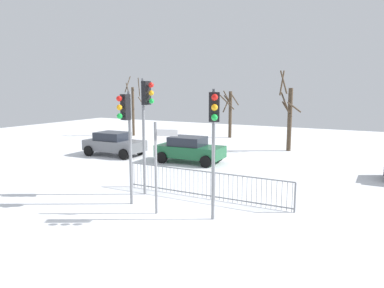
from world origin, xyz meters
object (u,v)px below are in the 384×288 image
object	(u,v)px
traffic_light_foreground_left	(146,111)
bare_tree_centre	(133,108)
direction_sign_post	(158,163)
traffic_light_mid_left	(126,123)
car_green_near	(189,149)
bare_tree_left	(230,112)
car_grey_trailing	(114,143)
bare_tree_right	(289,115)
traffic_light_rear_left	(214,125)

from	to	relation	value
traffic_light_foreground_left	bare_tree_centre	xyz separation A→B (m)	(-11.64, 14.41, -0.92)
direction_sign_post	bare_tree_centre	bearing A→B (deg)	108.07
traffic_light_mid_left	direction_sign_post	size ratio (longest dim) A/B	1.32
traffic_light_foreground_left	car_green_near	xyz separation A→B (m)	(-1.60, 6.39, -2.58)
car_green_near	bare_tree_left	size ratio (longest dim) A/B	0.97
car_grey_trailing	direction_sign_post	bearing A→B (deg)	-44.07
traffic_light_foreground_left	traffic_light_mid_left	bearing A→B (deg)	9.79
car_grey_trailing	bare_tree_right	distance (m)	11.61
traffic_light_mid_left	direction_sign_post	xyz separation A→B (m)	(1.47, -0.26, -1.26)
bare_tree_centre	traffic_light_foreground_left	bearing A→B (deg)	-51.06
direction_sign_post	bare_tree_right	distance (m)	14.59
traffic_light_foreground_left	bare_tree_left	bearing A→B (deg)	-163.23
traffic_light_mid_left	car_grey_trailing	size ratio (longest dim) A/B	1.06
traffic_light_foreground_left	bare_tree_right	bearing A→B (deg)	174.43
bare_tree_right	bare_tree_left	bearing A→B (deg)	144.58
traffic_light_foreground_left	car_grey_trailing	bearing A→B (deg)	-126.64
bare_tree_centre	bare_tree_right	xyz separation A→B (m)	(14.03, -1.49, -0.02)
direction_sign_post	car_green_near	world-z (taller)	direction_sign_post
car_green_near	traffic_light_mid_left	bearing A→B (deg)	-80.18
traffic_light_foreground_left	bare_tree_centre	distance (m)	18.55
bare_tree_left	bare_tree_centre	size ratio (longest dim) A/B	0.76
traffic_light_rear_left	bare_tree_left	world-z (taller)	traffic_light_rear_left
bare_tree_right	car_green_near	bearing A→B (deg)	-121.42
traffic_light_mid_left	traffic_light_rear_left	xyz separation A→B (m)	(3.40, -0.00, 0.07)
traffic_light_rear_left	bare_tree_left	distance (m)	19.90
direction_sign_post	bare_tree_centre	xyz separation A→B (m)	(-13.23, 16.04, 0.69)
traffic_light_rear_left	bare_tree_left	xyz separation A→B (m)	(-7.13, 18.56, -0.89)
traffic_light_mid_left	traffic_light_foreground_left	size ratio (longest dim) A/B	0.90
car_green_near	bare_tree_centre	world-z (taller)	bare_tree_centre
car_grey_trailing	bare_tree_left	distance (m)	11.68
car_green_near	bare_tree_centre	size ratio (longest dim) A/B	0.74
car_green_near	car_grey_trailing	size ratio (longest dim) A/B	1.01
traffic_light_rear_left	direction_sign_post	distance (m)	2.35
traffic_light_mid_left	bare_tree_centre	xyz separation A→B (m)	(-11.76, 15.78, -0.57)
traffic_light_foreground_left	direction_sign_post	xyz separation A→B (m)	(1.59, -1.63, -1.61)
direction_sign_post	car_grey_trailing	xyz separation A→B (m)	(-8.40, 7.67, -0.97)
bare_tree_left	bare_tree_right	bearing A→B (deg)	-35.42
traffic_light_mid_left	bare_tree_centre	distance (m)	19.69
car_grey_trailing	bare_tree_centre	xyz separation A→B (m)	(-4.83, 8.37, 1.66)
traffic_light_mid_left	traffic_light_foreground_left	xyz separation A→B (m)	(-0.12, 1.37, 0.34)
car_grey_trailing	bare_tree_centre	size ratio (longest dim) A/B	0.73
bare_tree_left	bare_tree_centre	world-z (taller)	bare_tree_centre
traffic_light_foreground_left	bare_tree_centre	bearing A→B (deg)	-136.16
car_grey_trailing	bare_tree_right	xyz separation A→B (m)	(9.20, 6.88, 1.65)
direction_sign_post	bare_tree_right	world-z (taller)	bare_tree_right
traffic_light_rear_left	bare_tree_left	size ratio (longest dim) A/B	1.05
traffic_light_foreground_left	traffic_light_rear_left	size ratio (longest dim) A/B	1.09
traffic_light_mid_left	traffic_light_rear_left	size ratio (longest dim) A/B	0.98
traffic_light_foreground_left	car_green_near	bearing A→B (deg)	-161.00
direction_sign_post	bare_tree_left	bearing A→B (deg)	84.01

